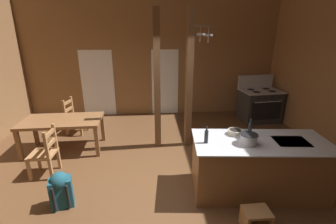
{
  "coord_description": "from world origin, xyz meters",
  "views": [
    {
      "loc": [
        -0.08,
        -3.53,
        2.59
      ],
      "look_at": [
        0.27,
        1.06,
        0.97
      ],
      "focal_mm": 24.74,
      "sensor_mm": 36.0,
      "label": 1
    }
  ],
  "objects_px": {
    "backpack": "(61,189)",
    "bottle_short_on_counter": "(250,128)",
    "ladderback_chair_by_post": "(45,153)",
    "step_stool": "(256,218)",
    "kitchen_island": "(258,166)",
    "mixing_bowl_on_counter": "(235,132)",
    "ladderback_chair_near_window": "(74,117)",
    "dining_table": "(62,123)",
    "stove_range": "(259,105)",
    "bottle_tall_on_counter": "(206,136)",
    "stockpot_on_counter": "(248,139)"
  },
  "relations": [
    {
      "from": "ladderback_chair_near_window",
      "to": "ladderback_chair_by_post",
      "type": "distance_m",
      "value": 1.92
    },
    {
      "from": "ladderback_chair_by_post",
      "to": "mixing_bowl_on_counter",
      "type": "height_order",
      "value": "mixing_bowl_on_counter"
    },
    {
      "from": "kitchen_island",
      "to": "ladderback_chair_near_window",
      "type": "bearing_deg",
      "value": 144.82
    },
    {
      "from": "bottle_short_on_counter",
      "to": "backpack",
      "type": "bearing_deg",
      "value": -172.5
    },
    {
      "from": "stockpot_on_counter",
      "to": "bottle_short_on_counter",
      "type": "distance_m",
      "value": 0.37
    },
    {
      "from": "ladderback_chair_by_post",
      "to": "backpack",
      "type": "bearing_deg",
      "value": -57.43
    },
    {
      "from": "mixing_bowl_on_counter",
      "to": "bottle_short_on_counter",
      "type": "bearing_deg",
      "value": -6.23
    },
    {
      "from": "stove_range",
      "to": "ladderback_chair_by_post",
      "type": "xyz_separation_m",
      "value": [
        -5.22,
        -2.45,
        -0.03
      ]
    },
    {
      "from": "kitchen_island",
      "to": "stockpot_on_counter",
      "type": "bearing_deg",
      "value": -163.42
    },
    {
      "from": "backpack",
      "to": "mixing_bowl_on_counter",
      "type": "relative_size",
      "value": 2.49
    },
    {
      "from": "kitchen_island",
      "to": "mixing_bowl_on_counter",
      "type": "distance_m",
      "value": 0.67
    },
    {
      "from": "step_stool",
      "to": "bottle_short_on_counter",
      "type": "height_order",
      "value": "bottle_short_on_counter"
    },
    {
      "from": "ladderback_chair_near_window",
      "to": "bottle_tall_on_counter",
      "type": "relative_size",
      "value": 3.39
    },
    {
      "from": "stove_range",
      "to": "bottle_short_on_counter",
      "type": "xyz_separation_m",
      "value": [
        -1.59,
        -2.93,
        0.56
      ]
    },
    {
      "from": "kitchen_island",
      "to": "dining_table",
      "type": "height_order",
      "value": "kitchen_island"
    },
    {
      "from": "ladderback_chair_near_window",
      "to": "bottle_tall_on_counter",
      "type": "bearing_deg",
      "value": -42.72
    },
    {
      "from": "dining_table",
      "to": "stockpot_on_counter",
      "type": "height_order",
      "value": "stockpot_on_counter"
    },
    {
      "from": "ladderback_chair_near_window",
      "to": "bottle_short_on_counter",
      "type": "relative_size",
      "value": 3.32
    },
    {
      "from": "ladderback_chair_by_post",
      "to": "mixing_bowl_on_counter",
      "type": "bearing_deg",
      "value": -7.76
    },
    {
      "from": "ladderback_chair_near_window",
      "to": "ladderback_chair_by_post",
      "type": "height_order",
      "value": "same"
    },
    {
      "from": "ladderback_chair_by_post",
      "to": "stockpot_on_counter",
      "type": "xyz_separation_m",
      "value": [
        3.46,
        -0.82,
        0.56
      ]
    },
    {
      "from": "stove_range",
      "to": "bottle_short_on_counter",
      "type": "height_order",
      "value": "stove_range"
    },
    {
      "from": "stockpot_on_counter",
      "to": "bottle_short_on_counter",
      "type": "bearing_deg",
      "value": 63.85
    },
    {
      "from": "backpack",
      "to": "bottle_short_on_counter",
      "type": "xyz_separation_m",
      "value": [
        3.06,
        0.4,
        0.72
      ]
    },
    {
      "from": "mixing_bowl_on_counter",
      "to": "bottle_short_on_counter",
      "type": "xyz_separation_m",
      "value": [
        0.24,
        -0.03,
        0.07
      ]
    },
    {
      "from": "kitchen_island",
      "to": "backpack",
      "type": "xyz_separation_m",
      "value": [
        -3.16,
        -0.15,
        -0.15
      ]
    },
    {
      "from": "ladderback_chair_by_post",
      "to": "bottle_short_on_counter",
      "type": "bearing_deg",
      "value": -7.66
    },
    {
      "from": "kitchen_island",
      "to": "ladderback_chair_by_post",
      "type": "relative_size",
      "value": 2.35
    },
    {
      "from": "kitchen_island",
      "to": "ladderback_chair_near_window",
      "type": "distance_m",
      "value": 4.61
    },
    {
      "from": "stockpot_on_counter",
      "to": "dining_table",
      "type": "bearing_deg",
      "value": 152.66
    },
    {
      "from": "step_stool",
      "to": "dining_table",
      "type": "height_order",
      "value": "dining_table"
    },
    {
      "from": "kitchen_island",
      "to": "ladderback_chair_by_post",
      "type": "bearing_deg",
      "value": 168.77
    },
    {
      "from": "backpack",
      "to": "bottle_short_on_counter",
      "type": "distance_m",
      "value": 3.17
    },
    {
      "from": "mixing_bowl_on_counter",
      "to": "kitchen_island",
      "type": "bearing_deg",
      "value": -39.22
    },
    {
      "from": "stove_range",
      "to": "dining_table",
      "type": "distance_m",
      "value": 5.43
    },
    {
      "from": "ladderback_chair_by_post",
      "to": "step_stool",
      "type": "bearing_deg",
      "value": -24.71
    },
    {
      "from": "stove_range",
      "to": "stockpot_on_counter",
      "type": "bearing_deg",
      "value": -118.25
    },
    {
      "from": "stove_range",
      "to": "bottle_tall_on_counter",
      "type": "distance_m",
      "value": 4.02
    },
    {
      "from": "ladderback_chair_by_post",
      "to": "kitchen_island",
      "type": "bearing_deg",
      "value": -11.23
    },
    {
      "from": "bottle_tall_on_counter",
      "to": "bottle_short_on_counter",
      "type": "bearing_deg",
      "value": 16.83
    },
    {
      "from": "step_stool",
      "to": "dining_table",
      "type": "relative_size",
      "value": 0.21
    },
    {
      "from": "ladderback_chair_near_window",
      "to": "ladderback_chair_by_post",
      "type": "relative_size",
      "value": 1.0
    },
    {
      "from": "dining_table",
      "to": "backpack",
      "type": "bearing_deg",
      "value": -73.01
    },
    {
      "from": "step_stool",
      "to": "stockpot_on_counter",
      "type": "bearing_deg",
      "value": 82.6
    },
    {
      "from": "dining_table",
      "to": "ladderback_chair_by_post",
      "type": "height_order",
      "value": "ladderback_chair_by_post"
    },
    {
      "from": "kitchen_island",
      "to": "stockpot_on_counter",
      "type": "relative_size",
      "value": 6.53
    },
    {
      "from": "kitchen_island",
      "to": "dining_table",
      "type": "bearing_deg",
      "value": 155.31
    },
    {
      "from": "stockpot_on_counter",
      "to": "bottle_short_on_counter",
      "type": "height_order",
      "value": "bottle_short_on_counter"
    },
    {
      "from": "step_stool",
      "to": "backpack",
      "type": "bearing_deg",
      "value": 166.74
    },
    {
      "from": "step_stool",
      "to": "bottle_tall_on_counter",
      "type": "height_order",
      "value": "bottle_tall_on_counter"
    }
  ]
}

